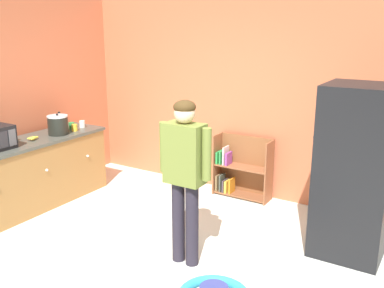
% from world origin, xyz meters
% --- Properties ---
extents(ground_plane, '(12.00, 12.00, 0.00)m').
position_xyz_m(ground_plane, '(0.00, 0.00, 0.00)').
color(ground_plane, silver).
rests_on(ground_plane, ground).
extents(back_wall, '(5.20, 0.06, 2.70)m').
position_xyz_m(back_wall, '(0.00, 2.33, 1.35)').
color(back_wall, '#CE6743').
rests_on(back_wall, ground).
extents(left_side_wall, '(0.06, 2.99, 2.70)m').
position_xyz_m(left_side_wall, '(-2.63, 0.80, 1.35)').
color(left_side_wall, '#D16C48').
rests_on(left_side_wall, ground).
extents(kitchen_counter, '(0.65, 2.18, 0.90)m').
position_xyz_m(kitchen_counter, '(-2.20, 0.36, 0.45)').
color(kitchen_counter, olive).
rests_on(kitchen_counter, ground).
extents(refrigerator, '(0.73, 0.68, 1.78)m').
position_xyz_m(refrigerator, '(1.62, 1.32, 0.89)').
color(refrigerator, black).
rests_on(refrigerator, ground).
extents(bookshelf, '(0.80, 0.28, 0.85)m').
position_xyz_m(bookshelf, '(-0.05, 2.15, 0.37)').
color(bookshelf, brown).
rests_on(bookshelf, ground).
extents(standing_person, '(0.57, 0.22, 1.66)m').
position_xyz_m(standing_person, '(0.27, 0.24, 1.00)').
color(standing_person, '#26222D').
rests_on(standing_person, ground).
extents(crock_pot, '(0.27, 0.27, 0.29)m').
position_xyz_m(crock_pot, '(-2.12, 0.80, 1.03)').
color(crock_pot, black).
rests_on(crock_pot, kitchen_counter).
extents(banana_bunch, '(0.12, 0.16, 0.04)m').
position_xyz_m(banana_bunch, '(-2.15, 0.42, 0.93)').
color(banana_bunch, yellow).
rests_on(banana_bunch, kitchen_counter).
extents(green_glass_bottle, '(0.07, 0.07, 0.25)m').
position_xyz_m(green_glass_bottle, '(-2.34, 1.03, 1.00)').
color(green_glass_bottle, '#33753D').
rests_on(green_glass_bottle, kitchen_counter).
extents(yellow_cup, '(0.08, 0.08, 0.09)m').
position_xyz_m(yellow_cup, '(-2.07, 1.05, 0.95)').
color(yellow_cup, yellow).
rests_on(yellow_cup, kitchen_counter).
extents(teal_cup, '(0.08, 0.08, 0.09)m').
position_xyz_m(teal_cup, '(-2.32, 0.26, 0.95)').
color(teal_cup, teal).
rests_on(teal_cup, kitchen_counter).
extents(white_cup, '(0.08, 0.08, 0.09)m').
position_xyz_m(white_cup, '(-2.15, 1.27, 0.95)').
color(white_cup, white).
rests_on(white_cup, kitchen_counter).
extents(green_cup, '(0.08, 0.08, 0.09)m').
position_xyz_m(green_cup, '(-2.20, 1.12, 0.95)').
color(green_cup, green).
rests_on(green_cup, kitchen_counter).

